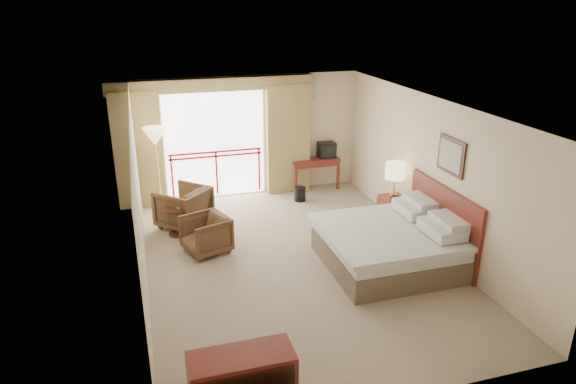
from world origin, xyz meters
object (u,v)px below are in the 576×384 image
object	(u,v)px
armchair_near	(207,252)
armchair_far	(185,226)
desk	(313,164)
table_lamp	(395,171)
bed	(391,244)
floor_lamp	(155,140)
wastebasket	(300,194)
dresser	(242,384)
side_table	(177,216)
tv	(327,150)
nightstand	(393,213)

from	to	relation	value
armchair_near	armchair_far	bearing A→B (deg)	173.50
armchair_far	desk	bearing A→B (deg)	158.34
table_lamp	bed	bearing A→B (deg)	-118.18
floor_lamp	desk	bearing A→B (deg)	8.30
desk	armchair_far	bearing A→B (deg)	-153.90
wastebasket	dresser	world-z (taller)	dresser
side_table	dresser	bearing A→B (deg)	-86.84
desk	armchair_near	xyz separation A→B (m)	(-2.93, -2.64, -0.58)
dresser	tv	bearing A→B (deg)	63.48
table_lamp	floor_lamp	bearing A→B (deg)	154.30
bed	side_table	bearing A→B (deg)	146.43
desk	armchair_far	world-z (taller)	desk
dresser	wastebasket	bearing A→B (deg)	67.56
armchair_near	bed	bearing A→B (deg)	46.38
wastebasket	armchair_far	bearing A→B (deg)	-165.97
armchair_far	dresser	bearing A→B (deg)	45.77
side_table	floor_lamp	world-z (taller)	floor_lamp
table_lamp	desk	xyz separation A→B (m)	(-0.74, 2.61, -0.59)
nightstand	armchair_near	xyz separation A→B (m)	(-3.67, 0.02, -0.32)
table_lamp	side_table	xyz separation A→B (m)	(-4.09, 0.84, -0.78)
table_lamp	side_table	size ratio (longest dim) A/B	1.17
armchair_near	tv	bearing A→B (deg)	109.81
wastebasket	armchair_far	distance (m)	2.71
armchair_far	tv	bearing A→B (deg)	155.72
dresser	nightstand	bearing A→B (deg)	46.56
floor_lamp	dresser	xyz separation A→B (m)	(0.51, -6.04, -1.20)
desk	armchair_near	bearing A→B (deg)	-135.73
nightstand	side_table	size ratio (longest dim) A/B	1.14
bed	table_lamp	size ratio (longest dim) A/B	3.19
nightstand	side_table	xyz separation A→B (m)	(-4.09, 0.89, 0.07)
bed	side_table	xyz separation A→B (m)	(-3.35, 2.22, 0.01)
desk	wastebasket	size ratio (longest dim) A/B	3.58
floor_lamp	dresser	distance (m)	6.18
side_table	floor_lamp	size ratio (longest dim) A/B	0.31
bed	dresser	xyz separation A→B (m)	(-3.09, -2.58, 0.00)
table_lamp	tv	distance (m)	2.60
wastebasket	dresser	bearing A→B (deg)	-113.39
bed	wastebasket	world-z (taller)	bed
desk	tv	bearing A→B (deg)	-8.21
tv	wastebasket	distance (m)	1.35
tv	armchair_far	distance (m)	3.86
nightstand	table_lamp	distance (m)	0.84
desk	table_lamp	bearing A→B (deg)	-71.91
armchair_far	dresser	size ratio (longest dim) A/B	0.79
nightstand	bed	bearing A→B (deg)	-124.05
table_lamp	armchair_near	bearing A→B (deg)	-179.55
table_lamp	floor_lamp	world-z (taller)	floor_lamp
dresser	armchair_near	bearing A→B (deg)	88.68
table_lamp	armchair_near	world-z (taller)	table_lamp
armchair_near	dresser	xyz separation A→B (m)	(-0.16, -3.93, 0.38)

